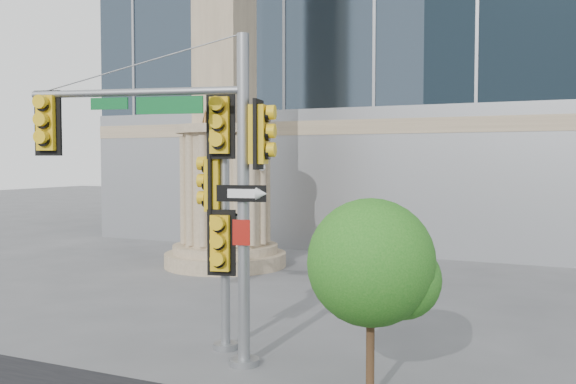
% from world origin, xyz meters
% --- Properties ---
extents(ground, '(120.00, 120.00, 0.00)m').
position_xyz_m(ground, '(0.00, 0.00, 0.00)').
color(ground, '#545456').
rests_on(ground, ground).
extents(monument, '(4.40, 4.40, 16.60)m').
position_xyz_m(monument, '(-6.00, 9.00, 5.52)').
color(monument, gray).
rests_on(monument, ground).
extents(main_signal_pole, '(4.77, 1.47, 6.22)m').
position_xyz_m(main_signal_pole, '(-1.08, -0.76, 3.86)').
color(main_signal_pole, slate).
rests_on(main_signal_pole, ground).
extents(secondary_signal_pole, '(0.98, 0.70, 5.31)m').
position_xyz_m(secondary_signal_pole, '(-0.85, 0.09, 3.12)').
color(secondary_signal_pole, slate).
rests_on(secondary_signal_pole, ground).
extents(street_tree, '(2.11, 2.06, 3.28)m').
position_xyz_m(street_tree, '(2.77, -1.21, 2.16)').
color(street_tree, gray).
rests_on(street_tree, ground).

